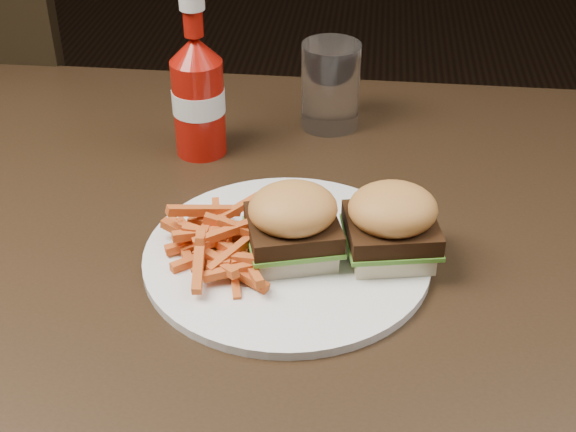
# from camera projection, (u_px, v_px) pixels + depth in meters

# --- Properties ---
(dining_table) EXTENTS (1.20, 0.80, 0.04)m
(dining_table) POSITION_uv_depth(u_px,v_px,m) (234.00, 232.00, 0.94)
(dining_table) COLOR black
(dining_table) RESTS_ON ground
(chair_far) EXTENTS (0.45, 0.45, 0.04)m
(chair_far) POSITION_uv_depth(u_px,v_px,m) (19.00, 164.00, 1.66)
(chair_far) COLOR black
(chair_far) RESTS_ON ground
(plate) EXTENTS (0.31, 0.31, 0.01)m
(plate) POSITION_uv_depth(u_px,v_px,m) (287.00, 256.00, 0.86)
(plate) COLOR white
(plate) RESTS_ON dining_table
(sandwich_half_a) EXTENTS (0.10, 0.10, 0.02)m
(sandwich_half_a) POSITION_uv_depth(u_px,v_px,m) (293.00, 247.00, 0.84)
(sandwich_half_a) COLOR beige
(sandwich_half_a) RESTS_ON plate
(sandwich_half_b) EXTENTS (0.10, 0.09, 0.02)m
(sandwich_half_b) POSITION_uv_depth(u_px,v_px,m) (390.00, 247.00, 0.84)
(sandwich_half_b) COLOR #FAE8BB
(sandwich_half_b) RESTS_ON plate
(fries_pile) EXTENTS (0.15, 0.15, 0.05)m
(fries_pile) POSITION_uv_depth(u_px,v_px,m) (224.00, 238.00, 0.84)
(fries_pile) COLOR #BA5A26
(fries_pile) RESTS_ON plate
(ketchup_bottle) EXTENTS (0.08, 0.08, 0.13)m
(ketchup_bottle) POSITION_uv_depth(u_px,v_px,m) (199.00, 110.00, 1.02)
(ketchup_bottle) COLOR #9B1008
(ketchup_bottle) RESTS_ON dining_table
(tumbler) EXTENTS (0.09, 0.09, 0.13)m
(tumbler) POSITION_uv_depth(u_px,v_px,m) (330.00, 88.00, 1.09)
(tumbler) COLOR white
(tumbler) RESTS_ON dining_table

